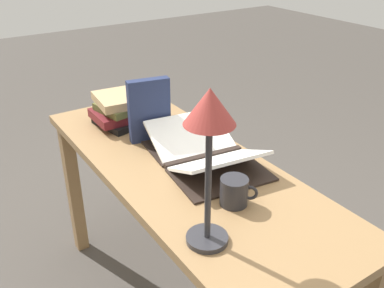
{
  "coord_description": "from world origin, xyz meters",
  "views": [
    {
      "loc": [
        -1.17,
        0.74,
        1.58
      ],
      "look_at": [
        -0.0,
        -0.03,
        0.86
      ],
      "focal_mm": 40.0,
      "sensor_mm": 36.0,
      "label": 1
    }
  ],
  "objects_px": {
    "book_standing_upright": "(150,110)",
    "coffee_mug": "(235,191)",
    "open_book": "(204,152)",
    "book_stack_tall": "(125,108)",
    "reading_lamp": "(209,129)"
  },
  "relations": [
    {
      "from": "book_standing_upright",
      "to": "reading_lamp",
      "type": "bearing_deg",
      "value": 175.77
    },
    {
      "from": "reading_lamp",
      "to": "coffee_mug",
      "type": "distance_m",
      "value": 0.37
    },
    {
      "from": "open_book",
      "to": "reading_lamp",
      "type": "relative_size",
      "value": 1.19
    },
    {
      "from": "coffee_mug",
      "to": "book_stack_tall",
      "type": "bearing_deg",
      "value": 0.82
    },
    {
      "from": "book_standing_upright",
      "to": "coffee_mug",
      "type": "bearing_deg",
      "value": -169.15
    },
    {
      "from": "coffee_mug",
      "to": "open_book",
      "type": "bearing_deg",
      "value": -15.98
    },
    {
      "from": "open_book",
      "to": "book_stack_tall",
      "type": "xyz_separation_m",
      "value": [
        0.48,
        0.09,
        0.04
      ]
    },
    {
      "from": "reading_lamp",
      "to": "book_standing_upright",
      "type": "bearing_deg",
      "value": -15.37
    },
    {
      "from": "book_standing_upright",
      "to": "reading_lamp",
      "type": "distance_m",
      "value": 0.72
    },
    {
      "from": "coffee_mug",
      "to": "book_standing_upright",
      "type": "bearing_deg",
      "value": -0.29
    },
    {
      "from": "open_book",
      "to": "coffee_mug",
      "type": "height_order",
      "value": "open_book"
    },
    {
      "from": "book_stack_tall",
      "to": "reading_lamp",
      "type": "bearing_deg",
      "value": 169.17
    },
    {
      "from": "open_book",
      "to": "book_standing_upright",
      "type": "distance_m",
      "value": 0.3
    },
    {
      "from": "open_book",
      "to": "book_standing_upright",
      "type": "height_order",
      "value": "book_standing_upright"
    },
    {
      "from": "open_book",
      "to": "book_standing_upright",
      "type": "xyz_separation_m",
      "value": [
        0.27,
        0.08,
        0.1
      ]
    }
  ]
}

